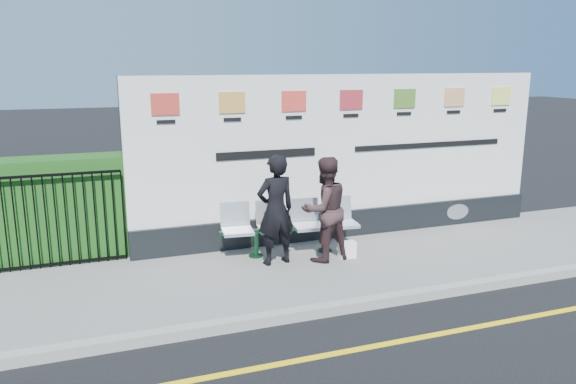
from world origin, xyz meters
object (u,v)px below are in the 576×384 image
object	(u,v)px
bench	(291,240)
woman_right	(325,209)
billboard	(348,167)
woman_left	(276,210)

from	to	relation	value
bench	woman_right	world-z (taller)	woman_right
billboard	woman_left	xyz separation A→B (m)	(-1.76, -1.03, -0.40)
bench	woman_left	world-z (taller)	woman_left
bench	woman_left	distance (m)	0.83
bench	woman_right	distance (m)	0.88
billboard	bench	world-z (taller)	billboard
woman_left	woman_right	bearing A→B (deg)	162.76
billboard	woman_left	world-z (taller)	billboard
woman_left	woman_right	distance (m)	0.81
billboard	woman_right	xyz separation A→B (m)	(-0.95, -1.14, -0.43)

